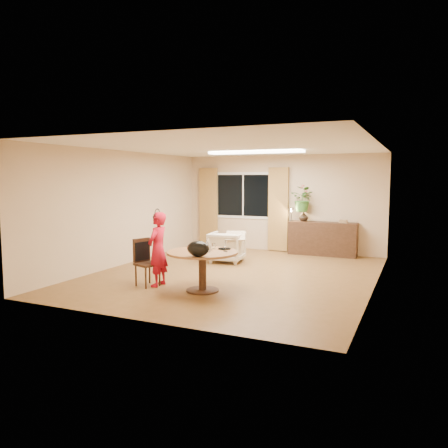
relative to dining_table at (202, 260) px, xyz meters
name	(u,v)px	position (x,y,z in m)	size (l,w,h in m)	color
floor	(234,274)	(-0.01, 1.46, -0.56)	(6.50, 6.50, 0.00)	brown
ceiling	(235,147)	(-0.01, 1.46, 2.04)	(6.50, 6.50, 0.00)	white
wall_back	(281,203)	(-0.01, 4.71, 0.74)	(5.50, 5.50, 0.00)	tan
wall_left	(124,208)	(-2.76, 1.46, 0.74)	(6.50, 6.50, 0.00)	tan
wall_right	(377,217)	(2.74, 1.46, 0.74)	(6.50, 6.50, 0.00)	tan
window	(243,195)	(-1.11, 4.70, 0.94)	(1.70, 0.03, 1.30)	white
curtain_left	(209,207)	(-2.16, 4.62, 0.59)	(0.55, 0.08, 2.25)	olive
curtain_right	(278,209)	(-0.06, 4.62, 0.59)	(0.55, 0.08, 2.25)	olive
ceiling_panel	(255,152)	(-0.01, 2.66, 2.01)	(2.20, 0.35, 0.05)	white
dining_table	(202,260)	(0.00, 0.00, 0.00)	(1.25, 1.25, 0.71)	brown
dining_chair	(148,263)	(-1.09, -0.08, -0.12)	(0.42, 0.38, 0.87)	black
child	(158,249)	(-0.92, 0.01, 0.13)	(0.33, 0.50, 1.37)	red
laptop	(201,245)	(-0.04, 0.02, 0.26)	(0.33, 0.22, 0.22)	#B7B7BC
tumbler	(214,246)	(0.06, 0.34, 0.20)	(0.07, 0.07, 0.10)	white
wine_glass	(226,246)	(0.38, 0.14, 0.26)	(0.07, 0.07, 0.21)	white
pot_lid	(225,248)	(0.26, 0.35, 0.17)	(0.23, 0.23, 0.04)	white
handbag	(198,249)	(0.17, -0.49, 0.28)	(0.39, 0.23, 0.26)	black
armchair	(227,247)	(-0.71, 2.65, -0.20)	(0.76, 0.79, 0.72)	beige
throw	(236,232)	(-0.44, 2.56, 0.17)	(0.45, 0.55, 0.03)	beige
sideboard	(323,239)	(1.18, 4.47, -0.13)	(1.72, 0.42, 0.86)	black
vase	(304,217)	(0.68, 4.47, 0.43)	(0.24, 0.24, 0.25)	black
bouquet	(303,199)	(0.66, 4.47, 0.88)	(0.59, 0.51, 0.66)	#296024
book_stack	(343,221)	(1.69, 4.47, 0.34)	(0.20, 0.15, 0.08)	olive
desk_lamp	(291,214)	(0.36, 4.42, 0.48)	(0.15, 0.15, 0.36)	black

